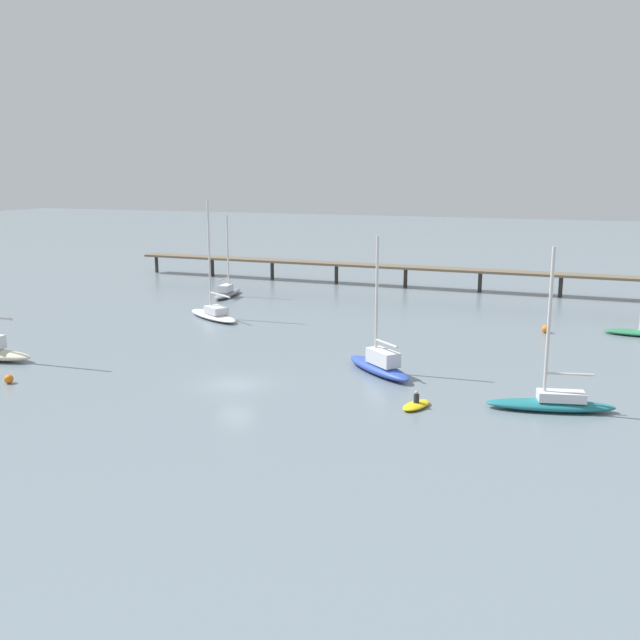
% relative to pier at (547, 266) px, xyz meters
% --- Properties ---
extents(ground_plane, '(400.00, 400.00, 0.00)m').
position_rel_pier_xyz_m(ground_plane, '(-17.60, -46.91, -3.60)').
color(ground_plane, slate).
extents(pier, '(79.44, 4.39, 6.56)m').
position_rel_pier_xyz_m(pier, '(0.00, 0.00, 0.00)').
color(pier, brown).
rests_on(pier, ground_plane).
extents(sailboat_white, '(8.24, 6.14, 12.14)m').
position_rel_pier_xyz_m(sailboat_white, '(-30.67, -27.20, -2.92)').
color(sailboat_white, white).
rests_on(sailboat_white, ground_plane).
extents(sailboat_gray, '(2.53, 7.36, 9.83)m').
position_rel_pier_xyz_m(sailboat_gray, '(-35.84, -14.94, -2.91)').
color(sailboat_gray, gray).
rests_on(sailboat_gray, ground_plane).
extents(sailboat_teal, '(8.21, 3.67, 10.36)m').
position_rel_pier_xyz_m(sailboat_teal, '(3.69, -44.47, -2.95)').
color(sailboat_teal, '#1E727A').
rests_on(sailboat_teal, ground_plane).
extents(sailboat_blue, '(6.98, 6.25, 10.25)m').
position_rel_pier_xyz_m(sailboat_blue, '(-8.87, -40.49, -2.81)').
color(sailboat_blue, '#2D4CB7').
rests_on(sailboat_blue, ground_plane).
extents(dinghy_yellow, '(1.92, 2.87, 1.14)m').
position_rel_pier_xyz_m(dinghy_yellow, '(-4.39, -47.14, -3.39)').
color(dinghy_yellow, yellow).
rests_on(dinghy_yellow, ground_plane).
extents(mooring_buoy_inner, '(0.65, 0.65, 0.65)m').
position_rel_pier_xyz_m(mooring_buoy_inner, '(-32.73, -52.59, -3.28)').
color(mooring_buoy_inner, orange).
rests_on(mooring_buoy_inner, ground_plane).
extents(mooring_buoy_outer, '(0.75, 0.75, 0.75)m').
position_rel_pier_xyz_m(mooring_buoy_outer, '(1.65, -21.48, -3.22)').
color(mooring_buoy_outer, orange).
rests_on(mooring_buoy_outer, ground_plane).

